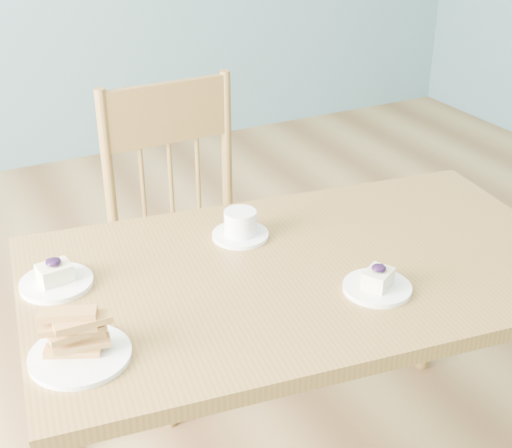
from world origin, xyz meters
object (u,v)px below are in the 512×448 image
cheesecake_plate_near (378,284)px  coffee_cup (241,226)px  dining_table (303,290)px  biscotti_plate (78,343)px  cheesecake_plate_far (56,279)px  dining_chair (191,239)px

cheesecake_plate_near → coffee_cup: bearing=114.1°
dining_table → biscotti_plate: bearing=-162.0°
dining_table → coffee_cup: size_ratio=9.69×
cheesecake_plate_far → coffee_cup: (0.45, 0.02, 0.01)m
dining_table → coffee_cup: bearing=117.8°
dining_table → biscotti_plate: (-0.54, -0.10, 0.10)m
coffee_cup → cheesecake_plate_far: bearing=160.5°
dining_chair → coffee_cup: size_ratio=6.73×
biscotti_plate → dining_chair: bearing=53.8°
dining_table → cheesecake_plate_far: size_ratio=8.51×
cheesecake_plate_far → biscotti_plate: (-0.02, -0.27, 0.02)m
cheesecake_plate_far → biscotti_plate: size_ratio=0.83×
cheesecake_plate_near → coffee_cup: (-0.16, 0.35, 0.01)m
cheesecake_plate_near → cheesecake_plate_far: (-0.61, 0.33, 0.00)m
coffee_cup → biscotti_plate: 0.55m
cheesecake_plate_far → coffee_cup: size_ratio=1.14×
dining_table → cheesecake_plate_near: cheesecake_plate_near is taller
coffee_cup → biscotti_plate: bearing=-170.3°
dining_chair → cheesecake_plate_near: 0.77m
coffee_cup → biscotti_plate: size_ratio=0.73×
cheesecake_plate_far → biscotti_plate: 0.27m
dining_chair → biscotti_plate: dining_chair is taller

